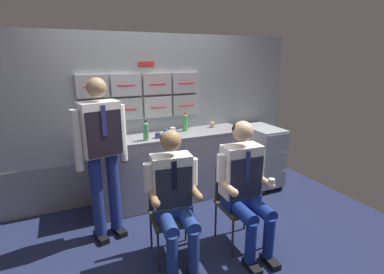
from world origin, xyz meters
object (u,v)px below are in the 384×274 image
at_px(crew_member_right, 245,181).
at_px(crew_member_standing, 102,147).
at_px(service_trolley, 262,155).
at_px(folding_chair_left, 170,204).
at_px(folding_chair_right, 236,194).
at_px(espresso_cup_small, 166,132).
at_px(crew_member_left, 174,194).
at_px(water_bottle_short, 117,129).

bearing_deg(crew_member_right, crew_member_standing, 148.32).
xyz_separation_m(service_trolley, crew_member_standing, (-2.27, -0.36, 0.52)).
relative_size(folding_chair_left, folding_chair_right, 1.00).
xyz_separation_m(folding_chair_right, crew_member_right, (-0.01, -0.16, 0.21)).
bearing_deg(folding_chair_right, service_trolley, 41.65).
bearing_deg(espresso_cup_small, crew_member_left, -106.40).
distance_m(crew_member_standing, water_bottle_short, 0.60).
relative_size(crew_member_left, water_bottle_short, 4.50).
relative_size(service_trolley, espresso_cup_small, 11.66).
distance_m(crew_member_left, water_bottle_short, 1.27).
relative_size(service_trolley, crew_member_right, 0.69).
bearing_deg(espresso_cup_small, water_bottle_short, 175.76).
xyz_separation_m(crew_member_right, crew_member_standing, (-1.20, 0.74, 0.29)).
height_order(folding_chair_left, crew_member_standing, crew_member_standing).
xyz_separation_m(crew_member_standing, espresso_cup_small, (0.84, 0.49, -0.05)).
height_order(crew_member_right, espresso_cup_small, crew_member_right).
bearing_deg(espresso_cup_small, folding_chair_left, -107.92).
bearing_deg(service_trolley, crew_member_standing, -170.90).
distance_m(service_trolley, crew_member_right, 1.56).
distance_m(folding_chair_left, crew_member_standing, 0.87).
relative_size(folding_chair_right, crew_member_standing, 0.49).
relative_size(folding_chair_left, crew_member_left, 0.66).
relative_size(crew_member_right, crew_member_standing, 0.77).
relative_size(crew_member_right, espresso_cup_small, 16.85).
distance_m(folding_chair_left, crew_member_left, 0.24).
xyz_separation_m(folding_chair_left, espresso_cup_small, (0.32, 0.99, 0.44)).
bearing_deg(crew_member_left, water_bottle_short, 102.00).
height_order(folding_chair_right, crew_member_right, crew_member_right).
relative_size(crew_member_left, espresso_cup_small, 16.37).
xyz_separation_m(crew_member_right, water_bottle_short, (-0.95, 1.28, 0.33)).
bearing_deg(espresso_cup_small, folding_chair_right, -71.40).
relative_size(crew_member_left, crew_member_standing, 0.74).
bearing_deg(folding_chair_right, crew_member_standing, 154.16).
relative_size(service_trolley, crew_member_left, 0.71).
bearing_deg(crew_member_standing, folding_chair_right, -25.84).
distance_m(crew_member_left, folding_chair_right, 0.73).
distance_m(folding_chair_right, water_bottle_short, 1.57).
xyz_separation_m(service_trolley, crew_member_left, (-1.77, -1.01, 0.20)).
height_order(service_trolley, espresso_cup_small, espresso_cup_small).
height_order(service_trolley, crew_member_standing, crew_member_standing).
relative_size(folding_chair_right, water_bottle_short, 2.96).
bearing_deg(espresso_cup_small, crew_member_standing, -149.62).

